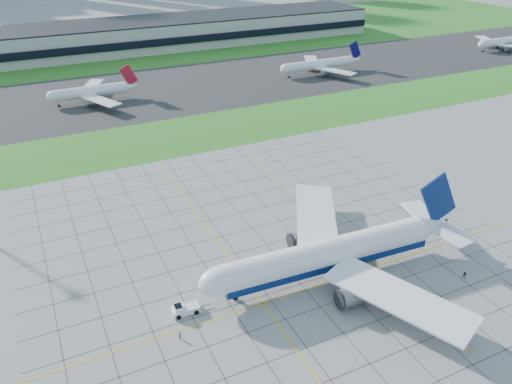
# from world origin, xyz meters

# --- Properties ---
(ground) EXTENTS (1400.00, 1400.00, 0.00)m
(ground) POSITION_xyz_m (0.00, 0.00, 0.00)
(ground) COLOR gray
(ground) RESTS_ON ground
(grass_median) EXTENTS (700.00, 35.00, 0.04)m
(grass_median) POSITION_xyz_m (0.00, 90.00, 0.02)
(grass_median) COLOR #326E1F
(grass_median) RESTS_ON ground
(asphalt_taxiway) EXTENTS (700.00, 75.00, 0.04)m
(asphalt_taxiway) POSITION_xyz_m (0.00, 145.00, 0.03)
(asphalt_taxiway) COLOR #383838
(asphalt_taxiway) RESTS_ON ground
(grass_far) EXTENTS (700.00, 145.00, 0.04)m
(grass_far) POSITION_xyz_m (0.00, 255.00, 0.02)
(grass_far) COLOR #326E1F
(grass_far) RESTS_ON ground
(apron_markings) EXTENTS (120.00, 130.00, 0.03)m
(apron_markings) POSITION_xyz_m (0.43, 11.09, 0.02)
(apron_markings) COLOR #474744
(apron_markings) RESTS_ON ground
(terminal) EXTENTS (260.00, 43.00, 15.80)m
(terminal) POSITION_xyz_m (40.00, 229.87, 7.89)
(terminal) COLOR #B7B7B2
(terminal) RESTS_ON ground
(airliner) EXTENTS (62.04, 62.74, 19.52)m
(airliner) POSITION_xyz_m (7.01, 0.26, 5.34)
(airliner) COLOR white
(airliner) RESTS_ON ground
(pushback_tug) EXTENTS (7.93, 3.02, 2.19)m
(pushback_tug) POSITION_xyz_m (-24.98, 2.14, 0.97)
(pushback_tug) COLOR white
(pushback_tug) RESTS_ON ground
(crew_near) EXTENTS (0.62, 0.68, 1.55)m
(crew_near) POSITION_xyz_m (-27.89, -4.06, 0.78)
(crew_near) COLOR black
(crew_near) RESTS_ON ground
(crew_far) EXTENTS (1.03, 1.06, 1.72)m
(crew_far) POSITION_xyz_m (32.78, -13.66, 0.86)
(crew_far) COLOR black
(crew_far) RESTS_ON ground
(distant_jet_1) EXTENTS (35.22, 42.66, 14.08)m
(distant_jet_1) POSITION_xyz_m (-18.55, 141.35, 4.48)
(distant_jet_1) COLOR white
(distant_jet_1) RESTS_ON ground
(distant_jet_2) EXTENTS (43.87, 42.66, 14.08)m
(distant_jet_2) POSITION_xyz_m (90.82, 137.45, 4.49)
(distant_jet_2) COLOR white
(distant_jet_2) RESTS_ON ground
(distant_jet_3) EXTENTS (32.99, 42.66, 14.08)m
(distant_jet_3) POSITION_xyz_m (213.29, 135.17, 4.48)
(distant_jet_3) COLOR white
(distant_jet_3) RESTS_ON ground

